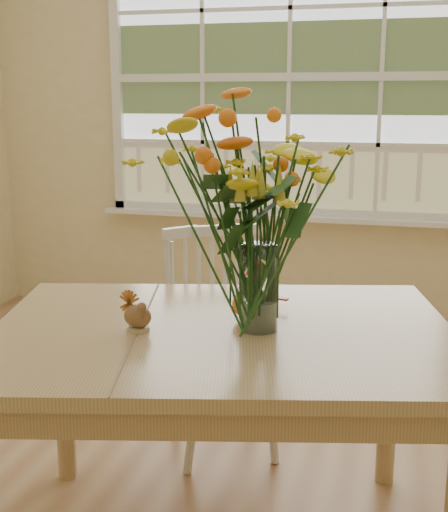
# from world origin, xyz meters

# --- Properties ---
(floor) EXTENTS (4.00, 4.50, 0.01)m
(floor) POSITION_xyz_m (0.00, 0.00, -0.01)
(floor) COLOR #A2754E
(floor) RESTS_ON ground
(wall_back) EXTENTS (4.00, 0.02, 2.70)m
(wall_back) POSITION_xyz_m (0.00, 2.25, 1.35)
(wall_back) COLOR beige
(wall_back) RESTS_ON floor
(window) EXTENTS (2.42, 0.12, 1.74)m
(window) POSITION_xyz_m (0.00, 2.21, 1.53)
(window) COLOR silver
(window) RESTS_ON wall_back
(dining_table) EXTENTS (1.59, 1.29, 0.75)m
(dining_table) POSITION_xyz_m (0.20, -0.15, 0.66)
(dining_table) COLOR tan
(dining_table) RESTS_ON floor
(windsor_chair) EXTENTS (0.56, 0.55, 0.89)m
(windsor_chair) POSITION_xyz_m (0.00, 0.53, 0.50)
(windsor_chair) COLOR white
(windsor_chair) RESTS_ON floor
(flower_vase) EXTENTS (0.54, 0.54, 0.64)m
(flower_vase) POSITION_xyz_m (0.31, -0.13, 1.13)
(flower_vase) COLOR white
(flower_vase) RESTS_ON dining_table
(pumpkin) EXTENTS (0.11, 0.11, 0.09)m
(pumpkin) POSITION_xyz_m (0.26, -0.04, 0.79)
(pumpkin) COLOR orange
(pumpkin) RESTS_ON dining_table
(turkey_figurine) EXTENTS (0.10, 0.08, 0.11)m
(turkey_figurine) POSITION_xyz_m (-0.04, -0.23, 0.79)
(turkey_figurine) COLOR #CCB78C
(turkey_figurine) RESTS_ON dining_table
(dark_gourd) EXTENTS (0.13, 0.07, 0.07)m
(dark_gourd) POSITION_xyz_m (0.27, 0.10, 0.78)
(dark_gourd) COLOR #38160F
(dark_gourd) RESTS_ON dining_table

